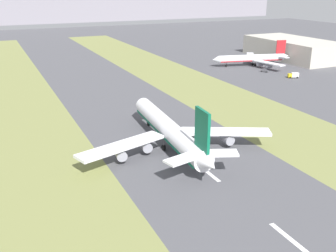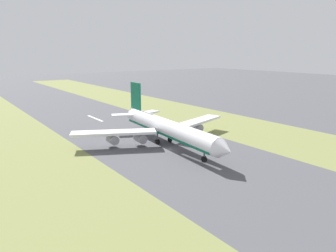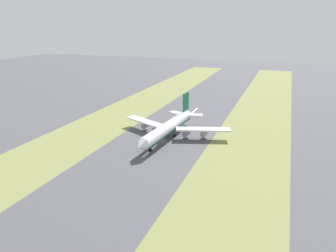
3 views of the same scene
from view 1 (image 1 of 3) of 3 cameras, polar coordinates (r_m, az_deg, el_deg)
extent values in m
plane|color=#4C4C51|center=(136.16, -0.04, -2.01)|extent=(800.00, 800.00, 0.00)
cube|color=olive|center=(125.79, -19.10, -5.07)|extent=(40.00, 600.00, 0.01)
cube|color=olive|center=(159.08, 14.86, 0.57)|extent=(40.00, 600.00, 0.01)
cube|color=silver|center=(88.49, 18.52, -16.22)|extent=(1.20, 18.00, 0.01)
cube|color=silver|center=(115.90, 5.12, -6.16)|extent=(1.20, 18.00, 0.01)
cube|color=silver|center=(149.12, -2.46, -0.05)|extent=(1.20, 18.00, 0.01)
cylinder|color=white|center=(128.94, 0.00, -0.33)|extent=(10.25, 56.29, 6.00)
cone|color=white|center=(156.47, -3.88, 3.27)|extent=(6.24, 5.43, 5.88)
cone|color=white|center=(102.35, 6.06, -5.51)|extent=(5.54, 6.37, 5.10)
cube|color=#0F6647|center=(129.52, 0.00, -1.02)|extent=(9.78, 54.04, 0.70)
cube|color=white|center=(118.13, -6.77, -2.88)|extent=(29.46, 14.50, 0.90)
cube|color=white|center=(129.98, 8.37, -0.81)|extent=(28.65, 18.26, 0.90)
cylinder|color=#93939E|center=(123.96, -3.27, -2.88)|extent=(3.56, 5.03, 3.20)
cylinder|color=#93939E|center=(118.74, -6.93, -4.06)|extent=(3.56, 5.03, 3.20)
cylinder|color=#93939E|center=(129.92, 4.34, -1.82)|extent=(3.56, 5.03, 3.20)
cylinder|color=#93939E|center=(130.86, 8.57, -1.83)|extent=(3.56, 5.03, 3.20)
cube|color=#0F6647|center=(103.52, 5.00, -0.56)|extent=(1.41, 8.04, 11.00)
cube|color=white|center=(104.29, 2.13, -4.79)|extent=(10.76, 6.63, 0.60)
cube|color=white|center=(108.63, 7.52, -3.91)|extent=(10.92, 7.87, 0.60)
cylinder|color=#59595E|center=(149.18, -2.84, 0.97)|extent=(0.50, 0.50, 3.20)
cylinder|color=black|center=(149.70, -2.83, 0.39)|extent=(1.03, 1.86, 1.80)
cylinder|color=#59595E|center=(126.82, -0.63, -2.48)|extent=(0.50, 0.50, 3.20)
cylinder|color=black|center=(127.44, -0.63, -3.15)|extent=(1.03, 1.86, 1.80)
cylinder|color=#59595E|center=(128.53, 1.55, -2.18)|extent=(0.50, 0.50, 3.20)
cylinder|color=black|center=(129.14, 1.55, -2.83)|extent=(1.03, 1.86, 1.80)
cube|color=#BCB7A8|center=(305.12, 17.70, 10.63)|extent=(36.00, 73.42, 13.75)
cylinder|color=silver|center=(268.76, 11.94, 9.59)|extent=(44.93, 14.46, 4.82)
cone|color=silver|center=(259.88, 6.93, 9.54)|extent=(4.94, 5.48, 4.72)
cone|color=silver|center=(279.59, 16.70, 9.71)|extent=(5.59, 5.04, 4.09)
cube|color=red|center=(268.99, 11.92, 9.32)|extent=(43.13, 13.83, 0.56)
cube|color=silver|center=(258.82, 14.37, 8.86)|extent=(8.58, 23.76, 0.72)
cube|color=silver|center=(283.86, 11.88, 9.98)|extent=(17.17, 21.91, 0.72)
cylinder|color=#93939E|center=(264.09, 13.18, 8.73)|extent=(4.32, 3.34, 2.57)
cylinder|color=#93939E|center=(258.92, 14.42, 8.42)|extent=(4.32, 3.34, 2.57)
cylinder|color=#93939E|center=(277.01, 11.92, 9.32)|extent=(4.32, 3.34, 2.57)
cylinder|color=#93939E|center=(284.64, 11.86, 9.60)|extent=(4.32, 3.34, 2.57)
cube|color=red|center=(276.78, 16.08, 10.98)|extent=(6.41, 2.02, 8.83)
cube|color=silver|center=(273.85, 16.39, 9.58)|extent=(4.28, 8.33, 0.48)
cube|color=silver|center=(281.54, 15.54, 9.92)|extent=(7.12, 8.71, 0.48)
cylinder|color=#59595E|center=(262.89, 8.44, 8.93)|extent=(0.40, 0.40, 2.57)
cylinder|color=black|center=(263.13, 8.43, 8.65)|extent=(1.57, 1.02, 1.45)
cylinder|color=#59595E|center=(268.39, 12.55, 8.89)|extent=(0.40, 0.40, 2.57)
cylinder|color=black|center=(268.62, 12.53, 8.62)|extent=(1.57, 1.02, 1.45)
cylinder|color=#59595E|center=(272.12, 12.19, 9.06)|extent=(0.40, 0.40, 2.57)
cylinder|color=black|center=(272.36, 12.17, 8.80)|extent=(1.57, 1.02, 1.45)
cube|color=gold|center=(238.57, 17.25, 7.03)|extent=(2.71, 2.82, 2.00)
cube|color=silver|center=(239.46, 17.95, 7.07)|extent=(4.55, 3.62, 2.60)
cylinder|color=black|center=(237.75, 17.31, 6.73)|extent=(1.06, 0.72, 1.00)
cylinder|color=black|center=(239.79, 17.15, 6.85)|extent=(1.06, 0.72, 1.00)
cylinder|color=black|center=(239.10, 18.27, 6.70)|extent=(1.06, 0.72, 1.00)
cylinder|color=black|center=(241.13, 18.11, 6.82)|extent=(1.06, 0.72, 1.00)
cube|color=#4C4C51|center=(251.45, 13.82, 7.79)|extent=(3.96, 4.65, 0.90)
cube|color=#4C4C51|center=(251.34, 13.79, 7.99)|extent=(2.62, 2.86, 0.80)
cylinder|color=black|center=(251.97, 14.19, 7.68)|extent=(0.57, 0.68, 0.66)
cylinder|color=black|center=(250.28, 14.06, 7.61)|extent=(0.57, 0.68, 0.66)
cylinder|color=black|center=(252.79, 13.57, 7.77)|extent=(0.57, 0.68, 0.66)
cylinder|color=black|center=(251.11, 13.44, 7.70)|extent=(0.57, 0.68, 0.66)
camera|label=2|loc=(233.10, 5.28, 15.31)|focal=35.00mm
camera|label=3|loc=(267.69, -27.82, 19.68)|focal=35.00mm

